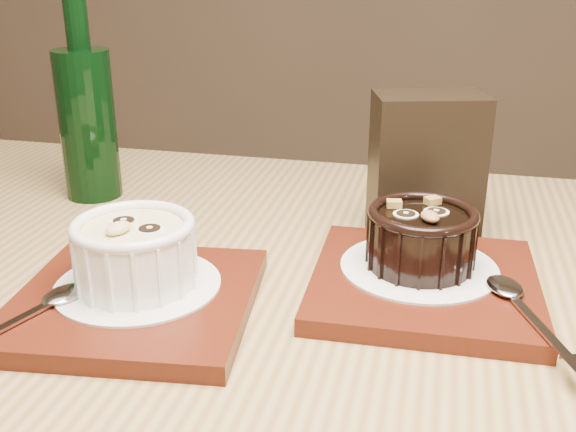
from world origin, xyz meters
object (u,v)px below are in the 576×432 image
Objects in this scene: tray_right at (424,284)px; ramekin_dark at (421,235)px; green_bottle at (87,119)px; condiment_stand at (426,168)px; table at (312,416)px; ramekin_white at (135,250)px; tray_left at (135,301)px.

tray_right is 2.02× the size of ramekin_dark.
ramekin_dark is at bearing -22.80° from green_bottle.
tray_right is 1.29× the size of condiment_stand.
ramekin_dark is (0.08, 0.07, 0.14)m from table.
ramekin_dark is at bearing 43.60° from table.
table is 0.17m from ramekin_dark.
ramekin_white is 0.28m from condiment_stand.
ramekin_dark is at bearing 110.16° from tray_right.
tray_right is at bearing 18.19° from tray_left.
green_bottle is (-0.37, 0.05, 0.02)m from condiment_stand.
table is at bearing -114.00° from condiment_stand.
green_bottle is (-0.15, 0.23, 0.04)m from ramekin_white.
tray_left is at bearing -57.96° from green_bottle.
green_bottle is at bearing 122.04° from tray_left.
green_bottle is at bearing 146.46° from ramekin_white.
tray_left is at bearing 178.54° from ramekin_dark.
ramekin_white reaches higher than table.
condiment_stand is at bearing 66.00° from table.
ramekin_white reaches higher than tray_left.
table is 6.85× the size of tray_left.
table is at bearing -159.54° from ramekin_dark.
ramekin_white is 0.53× the size of tray_right.
ramekin_white is at bearing 175.85° from ramekin_dark.
ramekin_white is at bearing -57.02° from green_bottle.
tray_left and tray_right have the same top height.
tray_left is 0.23m from ramekin_dark.
table is at bearing 5.15° from tray_left.
tray_right is at bearing 38.95° from ramekin_white.
ramekin_dark is at bearing 21.68° from tray_left.
tray_right is at bearing -92.98° from ramekin_dark.
tray_left is 0.04m from ramekin_white.
green_bottle reaches higher than tray_left.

